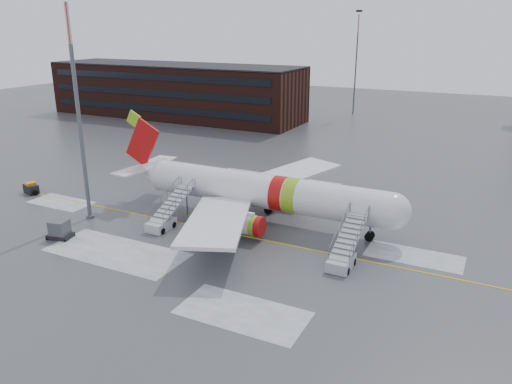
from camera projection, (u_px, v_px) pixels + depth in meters
The scene contains 10 objects.
ground at pixel (222, 227), 54.27m from camera, with size 260.00×260.00×0.00m, color #494C4F.
airliner at pixel (256, 191), 55.47m from camera, with size 35.03×32.97×11.18m.
airstair_fwd at pixel (344, 254), 45.49m from camera, with size 2.05×7.70×3.48m.
airstair_aft at pixel (165, 218), 54.00m from camera, with size 2.05×7.70×3.48m.
pushback_tug at pixel (208, 224), 53.67m from camera, with size 2.65×2.20×1.39m.
uld_container at pixel (60, 230), 51.30m from camera, with size 2.65×2.17×1.92m.
baggage_tractor at pixel (31, 188), 65.16m from camera, with size 2.96×1.91×1.46m.
light_mast_near at pixel (78, 108), 53.00m from camera, with size 1.20×1.20×24.09m.
terminal_building at pixel (175, 90), 118.01m from camera, with size 62.00×16.11×12.30m.
light_mast_far_n at pixel (356, 56), 119.38m from camera, with size 1.20×1.20×24.25m.
Camera 1 is at (25.79, -43.25, 20.93)m, focal length 35.00 mm.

